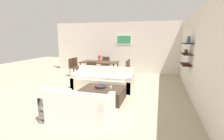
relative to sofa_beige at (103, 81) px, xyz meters
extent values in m
plane|color=tan|center=(-0.01, -0.34, -0.29)|extent=(18.00, 18.00, 0.00)
cube|color=silver|center=(0.29, 3.19, 1.06)|extent=(8.40, 0.06, 2.70)
cube|color=white|center=(0.11, 3.15, 1.49)|extent=(0.85, 0.02, 0.51)
cube|color=#338C59|center=(0.11, 3.13, 1.49)|extent=(0.72, 0.01, 0.41)
cube|color=silver|center=(3.02, 0.26, 1.06)|extent=(0.06, 8.20, 2.70)
cube|color=black|center=(2.85, 0.25, 1.41)|extent=(0.28, 0.90, 0.02)
cube|color=black|center=(2.85, 0.25, 1.06)|extent=(0.28, 0.90, 0.02)
cube|color=black|center=(2.85, 0.25, 0.71)|extent=(0.28, 0.90, 0.02)
cylinder|color=#4C518C|center=(2.85, 0.05, 1.53)|extent=(0.10, 0.10, 0.22)
sphere|color=olive|center=(2.85, 0.43, 1.14)|extent=(0.14, 0.14, 0.14)
cylinder|color=teal|center=(2.85, 0.30, 1.48)|extent=(0.07, 0.07, 0.12)
cube|color=#4C1E19|center=(2.85, 0.10, 0.74)|extent=(0.20, 0.28, 0.03)
cube|color=beige|center=(0.00, -0.04, -0.08)|extent=(2.24, 0.90, 0.42)
cube|color=beige|center=(0.00, 0.33, 0.31)|extent=(2.24, 0.16, 0.36)
cube|color=beige|center=(-1.05, -0.04, 0.01)|extent=(0.14, 0.90, 0.60)
cube|color=beige|center=(1.05, -0.04, 0.01)|extent=(0.14, 0.90, 0.60)
cube|color=beige|center=(-0.65, -0.08, 0.18)|extent=(0.63, 0.70, 0.10)
cube|color=beige|center=(0.00, -0.08, 0.18)|extent=(0.63, 0.70, 0.10)
cube|color=beige|center=(0.65, -0.08, 0.18)|extent=(0.63, 0.70, 0.10)
cube|color=beige|center=(0.13, 0.15, 0.31)|extent=(0.37, 0.16, 0.36)
cube|color=white|center=(0.25, -2.49, -0.08)|extent=(1.52, 0.90, 0.42)
cube|color=white|center=(0.25, -2.86, 0.31)|extent=(1.52, 0.16, 0.36)
cube|color=white|center=(0.94, -2.49, 0.01)|extent=(0.14, 0.90, 0.60)
cube|color=white|center=(-0.44, -2.49, 0.01)|extent=(0.14, 0.90, 0.60)
cube|color=white|center=(0.56, -2.45, 0.18)|extent=(0.60, 0.70, 0.10)
cube|color=white|center=(-0.06, -2.45, 0.18)|extent=(0.60, 0.70, 0.10)
cube|color=white|center=(-0.03, -2.68, 0.31)|extent=(0.37, 0.15, 0.36)
cube|color=#38281E|center=(0.38, -1.17, -0.10)|extent=(1.27, 0.96, 0.38)
cylinder|color=black|center=(0.30, -1.13, 0.11)|extent=(0.35, 0.35, 0.05)
torus|color=black|center=(0.30, -1.13, 0.14)|extent=(0.35, 0.35, 0.02)
cylinder|color=silver|center=(0.62, -1.14, 0.13)|extent=(0.06, 0.06, 0.08)
sphere|color=red|center=(0.18, -1.11, 0.13)|extent=(0.08, 0.08, 0.08)
cube|color=#422D1E|center=(-0.79, 1.76, 0.44)|extent=(1.76, 0.89, 0.04)
cylinder|color=#422D1E|center=(-1.61, 1.37, 0.06)|extent=(0.06, 0.06, 0.71)
cylinder|color=#422D1E|center=(0.03, 1.37, 0.06)|extent=(0.06, 0.06, 0.71)
cylinder|color=#422D1E|center=(-1.61, 2.14, 0.06)|extent=(0.06, 0.06, 0.71)
cylinder|color=#422D1E|center=(0.03, 2.14, 0.06)|extent=(0.06, 0.06, 0.71)
cube|color=#422D1E|center=(-0.79, 2.52, 0.14)|extent=(0.44, 0.44, 0.04)
cube|color=#422D1E|center=(-0.79, 2.72, 0.37)|extent=(0.44, 0.04, 0.43)
cylinder|color=#422D1E|center=(-0.97, 2.34, -0.09)|extent=(0.04, 0.04, 0.41)
cylinder|color=#422D1E|center=(-0.61, 2.34, -0.09)|extent=(0.04, 0.04, 0.41)
cylinder|color=#422D1E|center=(-0.97, 2.70, -0.09)|extent=(0.04, 0.04, 0.41)
cylinder|color=#422D1E|center=(-0.61, 2.70, -0.09)|extent=(0.04, 0.04, 0.41)
cube|color=#422D1E|center=(-1.99, 1.56, 0.14)|extent=(0.44, 0.44, 0.04)
cube|color=#422D1E|center=(-2.19, 1.56, 0.37)|extent=(0.04, 0.44, 0.43)
cylinder|color=#422D1E|center=(-1.81, 1.38, -0.09)|extent=(0.04, 0.04, 0.41)
cylinder|color=#422D1E|center=(-1.81, 1.74, -0.09)|extent=(0.04, 0.04, 0.41)
cylinder|color=#422D1E|center=(-2.17, 1.38, -0.09)|extent=(0.04, 0.04, 0.41)
cylinder|color=#422D1E|center=(-2.17, 1.74, -0.09)|extent=(0.04, 0.04, 0.41)
cube|color=#422D1E|center=(-1.99, 1.96, 0.14)|extent=(0.44, 0.44, 0.04)
cube|color=#422D1E|center=(-2.19, 1.96, 0.37)|extent=(0.04, 0.44, 0.43)
cylinder|color=#422D1E|center=(-1.81, 1.78, -0.09)|extent=(0.04, 0.04, 0.41)
cylinder|color=#422D1E|center=(-1.81, 2.14, -0.09)|extent=(0.04, 0.04, 0.41)
cylinder|color=#422D1E|center=(-2.17, 1.78, -0.09)|extent=(0.04, 0.04, 0.41)
cylinder|color=#422D1E|center=(-2.17, 2.14, -0.09)|extent=(0.04, 0.04, 0.41)
cube|color=#422D1E|center=(0.41, 1.56, 0.14)|extent=(0.44, 0.44, 0.04)
cube|color=#422D1E|center=(0.61, 1.56, 0.37)|extent=(0.04, 0.44, 0.43)
cylinder|color=#422D1E|center=(0.23, 1.74, -0.09)|extent=(0.04, 0.04, 0.41)
cylinder|color=#422D1E|center=(0.23, 1.38, -0.09)|extent=(0.04, 0.04, 0.41)
cylinder|color=#422D1E|center=(0.59, 1.74, -0.09)|extent=(0.04, 0.04, 0.41)
cylinder|color=#422D1E|center=(0.59, 1.38, -0.09)|extent=(0.04, 0.04, 0.41)
cube|color=#422D1E|center=(-0.79, 0.99, 0.14)|extent=(0.44, 0.44, 0.04)
cube|color=#422D1E|center=(-0.79, 0.79, 0.37)|extent=(0.44, 0.04, 0.43)
cylinder|color=#422D1E|center=(-0.61, 1.17, -0.09)|extent=(0.04, 0.04, 0.41)
cylinder|color=#422D1E|center=(-0.97, 1.17, -0.09)|extent=(0.04, 0.04, 0.41)
cylinder|color=#422D1E|center=(-0.61, 0.81, -0.09)|extent=(0.04, 0.04, 0.41)
cylinder|color=#422D1E|center=(-0.97, 0.81, -0.09)|extent=(0.04, 0.04, 0.41)
cube|color=#422D1E|center=(0.41, 1.96, 0.14)|extent=(0.44, 0.44, 0.04)
cube|color=#422D1E|center=(0.61, 1.96, 0.37)|extent=(0.04, 0.44, 0.43)
cylinder|color=#422D1E|center=(0.23, 2.14, -0.09)|extent=(0.04, 0.04, 0.41)
cylinder|color=#422D1E|center=(0.23, 1.78, -0.09)|extent=(0.04, 0.04, 0.41)
cylinder|color=#422D1E|center=(0.59, 2.14, -0.09)|extent=(0.04, 0.04, 0.41)
cylinder|color=#422D1E|center=(0.59, 1.78, -0.09)|extent=(0.04, 0.04, 0.41)
cylinder|color=silver|center=(-0.13, 1.65, 0.46)|extent=(0.06, 0.06, 0.01)
cylinder|color=silver|center=(-0.13, 1.65, 0.49)|extent=(0.01, 0.01, 0.06)
cylinder|color=silver|center=(-0.13, 1.65, 0.57)|extent=(0.07, 0.07, 0.09)
cylinder|color=silver|center=(-0.79, 2.14, 0.46)|extent=(0.06, 0.06, 0.01)
cylinder|color=silver|center=(-0.79, 2.14, 0.50)|extent=(0.01, 0.01, 0.07)
cylinder|color=silver|center=(-0.79, 2.14, 0.57)|extent=(0.06, 0.06, 0.07)
cylinder|color=silver|center=(-1.45, 1.87, 0.46)|extent=(0.06, 0.06, 0.01)
cylinder|color=silver|center=(-1.45, 1.87, 0.50)|extent=(0.01, 0.01, 0.08)
cylinder|color=silver|center=(-1.45, 1.87, 0.58)|extent=(0.08, 0.08, 0.08)
cylinder|color=#D85933|center=(-0.78, 1.76, 0.56)|extent=(0.11, 0.11, 0.19)
sphere|color=red|center=(-0.78, 1.76, 0.71)|extent=(0.16, 0.16, 0.16)
camera|label=1|loc=(2.01, -5.86, 1.60)|focal=27.29mm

